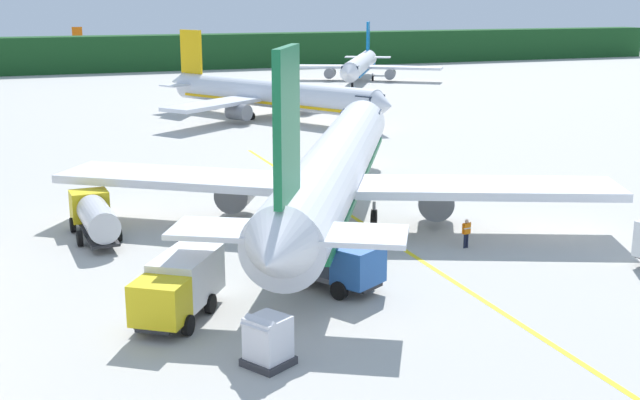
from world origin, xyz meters
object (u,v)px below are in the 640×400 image
Objects in this scene: airliner_far_taxiway at (360,65)px; airliner_distant at (40,47)px; airliner_mid_apron at (269,94)px; service_truck_catering at (95,216)px; airliner_foreground at (334,169)px; crew_loader_left at (466,231)px; crew_marshaller at (179,232)px; cargo_container_near at (268,341)px; service_truck_pushback at (179,285)px; service_truck_fuel at (339,267)px.

airliner_far_taxiway is 95.94m from airliner_distant.
airliner_mid_apron is 49.00m from service_truck_catering.
airliner_foreground is at bearing -114.24° from airliner_far_taxiway.
airliner_distant is at bearing 95.66° from crew_loader_left.
crew_loader_left is at bearing -94.61° from airliner_mid_apron.
airliner_foreground reaches higher than crew_marshaller.
airliner_far_taxiway is 93.29m from service_truck_catering.
airliner_mid_apron is 44.53m from airliner_far_taxiway.
service_truck_catering is (-2.58, -161.60, -0.47)m from airliner_distant.
airliner_distant reaches higher than crew_marshaller.
cargo_container_near is at bearing -144.62° from crew_loader_left.
cargo_container_near reaches higher than crew_loader_left.
crew_marshaller is (-19.48, -46.53, -1.83)m from airliner_mid_apron.
service_truck_pushback reaches higher than service_truck_catering.
airliner_mid_apron is 4.57× the size of service_truck_catering.
airliner_foreground is 22.78× the size of crew_loader_left.
airliner_mid_apron is 13.91× the size of cargo_container_near.
airliner_mid_apron reaches higher than airliner_far_taxiway.
airliner_distant is 171.61m from crew_loader_left.
service_truck_pushback is at bearing -164.87° from crew_loader_left.
airliner_far_taxiway is at bearing 57.26° from service_truck_catering.
airliner_mid_apron is at bearing 78.28° from airliner_foreground.
service_truck_fuel reaches higher than cargo_container_near.
cargo_container_near is (-45.90, -98.25, -1.68)m from airliner_far_taxiway.
service_truck_fuel is at bearing -87.49° from airliner_distant.
crew_marshaller is (-10.32, -2.35, -2.43)m from airliner_foreground.
airliner_mid_apron is 52.23m from crew_loader_left.
airliner_foreground is 21.13m from cargo_container_near.
crew_marshaller is (1.63, -165.27, -0.90)m from airliner_distant.
cargo_container_near is at bearing -118.41° from airliner_foreground.
airliner_distant is 174.69m from service_truck_fuel.
service_truck_fuel reaches higher than crew_marshaller.
service_truck_catering is at bearing 154.83° from crew_loader_left.
airliner_mid_apron is 4.64× the size of service_truck_fuel.
crew_loader_left is (9.26, 3.75, -0.18)m from service_truck_fuel.
airliner_foreground is 163.36m from airliner_distant.
crew_marshaller is at bearing 79.28° from service_truck_pushback.
airliner_distant is at bearing 90.62° from cargo_container_near.
airliner_foreground is at bearing -85.80° from airliner_distant.
cargo_container_near is (1.96, -181.39, -0.87)m from airliner_distant.
airliner_far_taxiway is 92.95m from crew_loader_left.
service_truck_pushback reaches higher than service_truck_fuel.
service_truck_pushback reaches higher than cargo_container_near.
service_truck_pushback is at bearing -80.59° from service_truck_catering.
airliner_far_taxiway is 18.33× the size of crew_marshaller.
service_truck_catering is (-14.53, 1.31, -1.99)m from airliner_foreground.
crew_loader_left is at bearing -109.45° from airliner_far_taxiway.
airliner_mid_apron reaches higher than crew_loader_left.
service_truck_pushback is (-48.16, -92.28, -1.16)m from airliner_far_taxiway.
service_truck_catering is (-50.45, -78.46, -1.28)m from airliner_far_taxiway.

